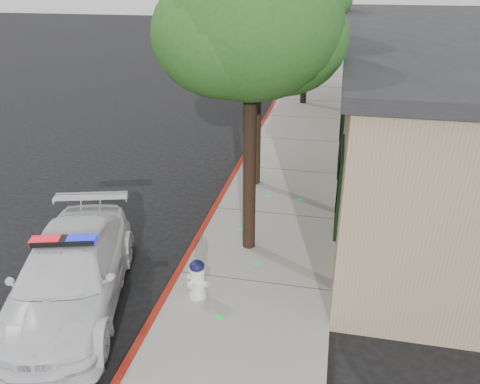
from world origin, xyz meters
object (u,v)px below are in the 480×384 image
fire_hydrant (197,278)px  street_tree_near (251,30)px  clapboard_building (451,93)px  police_car (70,275)px

fire_hydrant → street_tree_near: size_ratio=0.13×
clapboard_building → fire_hydrant: size_ratio=25.85×
clapboard_building → street_tree_near: street_tree_near is taller
police_car → street_tree_near: 5.68m
fire_hydrant → street_tree_near: street_tree_near is taller
fire_hydrant → street_tree_near: 4.76m
clapboard_building → fire_hydrant: (-6.00, -9.69, -1.57)m
clapboard_building → police_car: bearing=-129.1°
street_tree_near → clapboard_building: bearing=55.1°
street_tree_near → police_car: bearing=-139.2°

